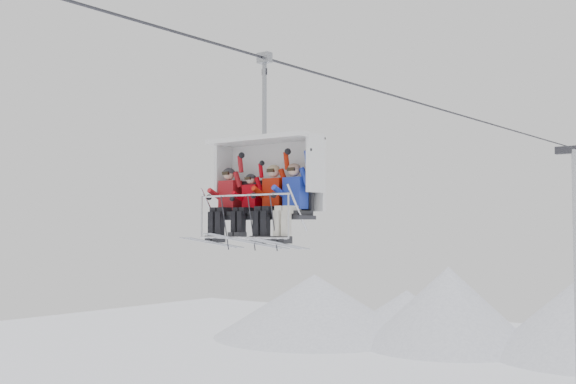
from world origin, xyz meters
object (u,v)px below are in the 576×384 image
Objects in this scene: skier_center_left at (248,203)px; skier_center_right at (272,199)px; skier_far_right at (292,199)px; chairlift_carrier at (268,178)px; skier_far_left at (227,201)px.

skier_center_right is at bearing 1.83° from skier_center_left.
skier_far_right is (0.54, 0.00, 0.00)m from skier_center_right.
skier_far_right is (1.17, 0.02, 0.07)m from skier_center_left.
chairlift_carrier is 1.09m from skier_far_left.
skier_far_left is at bearing 180.00° from skier_far_right.
chairlift_carrier reaches higher than skier_center_right.
skier_far_left is at bearing -161.88° from chairlift_carrier.
skier_center_left is at bearing -132.01° from chairlift_carrier.
skier_center_left is at bearing -178.17° from skier_center_right.
skier_center_left is at bearing -179.01° from skier_far_right.
skier_far_right is (0.88, -0.30, -0.47)m from chairlift_carrier.
chairlift_carrier is 1.04m from skier_far_right.
skier_center_left is 0.97× the size of skier_center_right.
skier_far_right is at bearing 0.99° from skier_center_left.
skier_far_left is at bearing 180.00° from skier_center_right.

